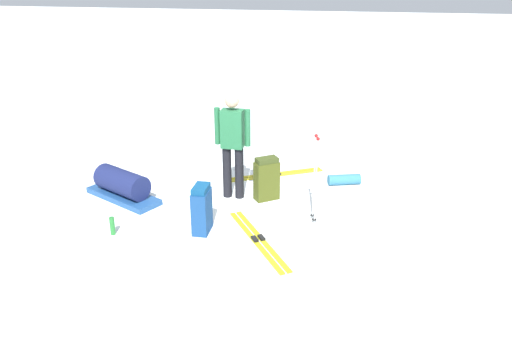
{
  "coord_description": "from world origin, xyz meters",
  "views": [
    {
      "loc": [
        -6.66,
        -1.43,
        3.42
      ],
      "look_at": [
        0.0,
        0.0,
        0.7
      ],
      "focal_mm": 34.94,
      "sensor_mm": 36.0,
      "label": 1
    }
  ],
  "objects_px": {
    "backpack_large_dark": "(202,209)",
    "ski_poles_planted_near": "(315,175)",
    "skier_standing": "(233,141)",
    "thermos_bottle": "(112,226)",
    "ski_pair_near": "(276,174)",
    "ski_pair_far": "(258,240)",
    "sleeping_mat_rolled": "(344,180)",
    "backpack_bright": "(267,179)",
    "gear_sled": "(122,186)"
  },
  "relations": [
    {
      "from": "ski_pair_near",
      "to": "gear_sled",
      "type": "bearing_deg",
      "value": 123.74
    },
    {
      "from": "skier_standing",
      "to": "ski_poles_planted_near",
      "type": "height_order",
      "value": "skier_standing"
    },
    {
      "from": "sleeping_mat_rolled",
      "to": "thermos_bottle",
      "type": "bearing_deg",
      "value": 128.44
    },
    {
      "from": "skier_standing",
      "to": "thermos_bottle",
      "type": "distance_m",
      "value": 2.2
    },
    {
      "from": "ski_poles_planted_near",
      "to": "thermos_bottle",
      "type": "xyz_separation_m",
      "value": [
        -0.98,
        2.68,
        -0.6
      ]
    },
    {
      "from": "ski_poles_planted_near",
      "to": "gear_sled",
      "type": "height_order",
      "value": "ski_poles_planted_near"
    },
    {
      "from": "sleeping_mat_rolled",
      "to": "skier_standing",
      "type": "bearing_deg",
      "value": 116.86
    },
    {
      "from": "ski_poles_planted_near",
      "to": "thermos_bottle",
      "type": "distance_m",
      "value": 2.92
    },
    {
      "from": "ski_pair_near",
      "to": "ski_poles_planted_near",
      "type": "height_order",
      "value": "ski_poles_planted_near"
    },
    {
      "from": "skier_standing",
      "to": "ski_pair_near",
      "type": "bearing_deg",
      "value": -26.25
    },
    {
      "from": "sleeping_mat_rolled",
      "to": "thermos_bottle",
      "type": "distance_m",
      "value": 3.9
    },
    {
      "from": "skier_standing",
      "to": "ski_pair_far",
      "type": "height_order",
      "value": "skier_standing"
    },
    {
      "from": "gear_sled",
      "to": "backpack_bright",
      "type": "bearing_deg",
      "value": -78.24
    },
    {
      "from": "backpack_bright",
      "to": "ski_pair_far",
      "type": "bearing_deg",
      "value": -173.95
    },
    {
      "from": "backpack_bright",
      "to": "sleeping_mat_rolled",
      "type": "relative_size",
      "value": 1.29
    },
    {
      "from": "backpack_large_dark",
      "to": "backpack_bright",
      "type": "distance_m",
      "value": 1.4
    },
    {
      "from": "skier_standing",
      "to": "ski_poles_planted_near",
      "type": "xyz_separation_m",
      "value": [
        -0.57,
        -1.35,
        -0.22
      ]
    },
    {
      "from": "backpack_bright",
      "to": "ski_poles_planted_near",
      "type": "xyz_separation_m",
      "value": [
        -0.6,
        -0.81,
        0.38
      ]
    },
    {
      "from": "ski_pair_near",
      "to": "backpack_bright",
      "type": "relative_size",
      "value": 2.27
    },
    {
      "from": "ski_pair_far",
      "to": "ski_poles_planted_near",
      "type": "relative_size",
      "value": 1.17
    },
    {
      "from": "ski_pair_near",
      "to": "ski_pair_far",
      "type": "xyz_separation_m",
      "value": [
        -2.34,
        -0.16,
        -0.0
      ]
    },
    {
      "from": "skier_standing",
      "to": "ski_pair_near",
      "type": "relative_size",
      "value": 1.06
    },
    {
      "from": "ski_pair_far",
      "to": "gear_sled",
      "type": "xyz_separation_m",
      "value": [
        0.85,
        2.39,
        0.21
      ]
    },
    {
      "from": "thermos_bottle",
      "to": "gear_sled",
      "type": "bearing_deg",
      "value": 19.15
    },
    {
      "from": "ski_pair_near",
      "to": "ski_pair_far",
      "type": "height_order",
      "value": "same"
    },
    {
      "from": "backpack_large_dark",
      "to": "gear_sled",
      "type": "xyz_separation_m",
      "value": [
        0.76,
        1.57,
        -0.11
      ]
    },
    {
      "from": "sleeping_mat_rolled",
      "to": "ski_pair_far",
      "type": "bearing_deg",
      "value": 154.24
    },
    {
      "from": "sleeping_mat_rolled",
      "to": "thermos_bottle",
      "type": "height_order",
      "value": "thermos_bottle"
    },
    {
      "from": "ski_pair_near",
      "to": "thermos_bottle",
      "type": "distance_m",
      "value": 3.19
    },
    {
      "from": "gear_sled",
      "to": "thermos_bottle",
      "type": "relative_size",
      "value": 5.4
    },
    {
      "from": "backpack_bright",
      "to": "thermos_bottle",
      "type": "relative_size",
      "value": 2.72
    },
    {
      "from": "ski_poles_planted_near",
      "to": "sleeping_mat_rolled",
      "type": "bearing_deg",
      "value": -14.49
    },
    {
      "from": "skier_standing",
      "to": "backpack_large_dark",
      "type": "bearing_deg",
      "value": 173.35
    },
    {
      "from": "skier_standing",
      "to": "backpack_bright",
      "type": "xyz_separation_m",
      "value": [
        0.03,
        -0.54,
        -0.61
      ]
    },
    {
      "from": "ski_pair_near",
      "to": "ski_poles_planted_near",
      "type": "xyz_separation_m",
      "value": [
        -1.62,
        -0.84,
        0.72
      ]
    },
    {
      "from": "backpack_large_dark",
      "to": "skier_standing",
      "type": "bearing_deg",
      "value": -6.65
    },
    {
      "from": "skier_standing",
      "to": "gear_sled",
      "type": "height_order",
      "value": "skier_standing"
    },
    {
      "from": "ski_pair_near",
      "to": "ski_poles_planted_near",
      "type": "relative_size",
      "value": 1.22
    },
    {
      "from": "sleeping_mat_rolled",
      "to": "thermos_bottle",
      "type": "xyz_separation_m",
      "value": [
        -2.43,
        3.06,
        0.04
      ]
    },
    {
      "from": "ski_pair_far",
      "to": "thermos_bottle",
      "type": "distance_m",
      "value": 2.03
    },
    {
      "from": "ski_pair_near",
      "to": "ski_poles_planted_near",
      "type": "distance_m",
      "value": 1.96
    },
    {
      "from": "ski_pair_near",
      "to": "backpack_large_dark",
      "type": "height_order",
      "value": "backpack_large_dark"
    },
    {
      "from": "skier_standing",
      "to": "thermos_bottle",
      "type": "height_order",
      "value": "skier_standing"
    },
    {
      "from": "backpack_bright",
      "to": "gear_sled",
      "type": "height_order",
      "value": "backpack_bright"
    },
    {
      "from": "thermos_bottle",
      "to": "backpack_large_dark",
      "type": "bearing_deg",
      "value": -73.64
    },
    {
      "from": "skier_standing",
      "to": "backpack_large_dark",
      "type": "relative_size",
      "value": 2.45
    },
    {
      "from": "skier_standing",
      "to": "backpack_bright",
      "type": "bearing_deg",
      "value": -87.34
    },
    {
      "from": "ski_pair_far",
      "to": "sleeping_mat_rolled",
      "type": "distance_m",
      "value": 2.41
    },
    {
      "from": "backpack_large_dark",
      "to": "ski_poles_planted_near",
      "type": "distance_m",
      "value": 1.67
    },
    {
      "from": "backpack_bright",
      "to": "ski_poles_planted_near",
      "type": "relative_size",
      "value": 0.54
    }
  ]
}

